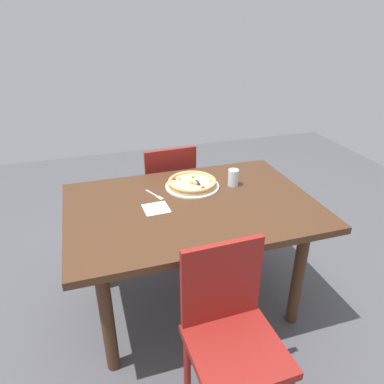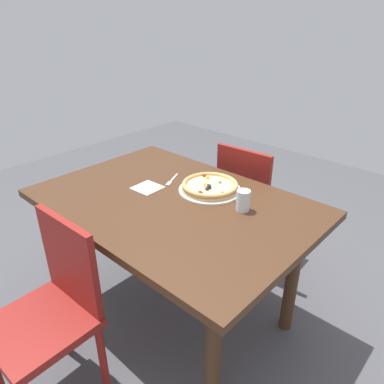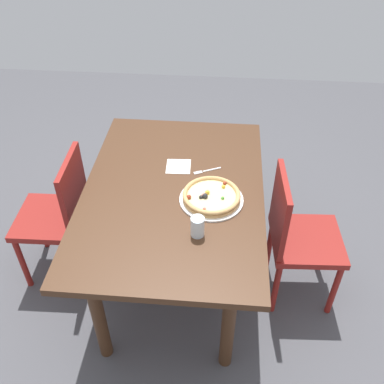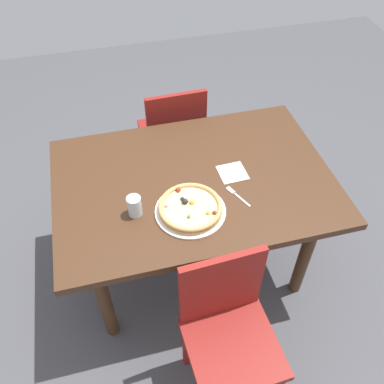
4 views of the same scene
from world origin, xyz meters
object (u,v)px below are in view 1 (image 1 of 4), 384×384
at_px(dining_table, 192,218).
at_px(napkin, 156,208).
at_px(pizza, 192,183).
at_px(chair_far, 231,332).
at_px(chair_near, 167,192).
at_px(plate, 192,186).
at_px(fork, 156,195).
at_px(drinking_glass, 233,178).

relative_size(dining_table, napkin, 10.18).
bearing_deg(pizza, chair_far, 83.09).
distance_m(dining_table, napkin, 0.23).
height_order(chair_near, chair_far, same).
bearing_deg(napkin, pizza, -143.68).
relative_size(chair_near, plate, 2.59).
distance_m(fork, napkin, 0.16).
height_order(dining_table, fork, fork).
distance_m(chair_near, plate, 0.57).
bearing_deg(dining_table, drinking_glass, -154.26).
bearing_deg(drinking_glass, pizza, -11.94).
xyz_separation_m(dining_table, drinking_glass, (-0.33, -0.16, 0.15)).
relative_size(pizza, drinking_glass, 2.88).
relative_size(dining_table, fork, 9.09).
height_order(pizza, napkin, pizza).
relative_size(chair_near, fork, 5.62).
xyz_separation_m(dining_table, chair_far, (0.04, 0.70, -0.17)).
bearing_deg(plate, dining_table, 71.67).
relative_size(plate, napkin, 2.43).
bearing_deg(plate, napkin, 36.43).
relative_size(chair_near, chair_far, 1.00).
bearing_deg(plate, chair_far, 83.10).
xyz_separation_m(chair_far, napkin, (0.17, -0.71, 0.27)).
distance_m(dining_table, drinking_glass, 0.39).
xyz_separation_m(dining_table, chair_near, (-0.02, -0.70, -0.17)).
xyz_separation_m(chair_far, plate, (-0.11, -0.92, 0.27)).
distance_m(plate, fork, 0.25).
distance_m(dining_table, plate, 0.24).
height_order(chair_far, drinking_glass, chair_far).
bearing_deg(dining_table, chair_near, -91.67).
bearing_deg(drinking_glass, dining_table, 25.74).
bearing_deg(dining_table, napkin, -1.61).
xyz_separation_m(plate, napkin, (0.28, 0.21, -0.00)).
bearing_deg(napkin, fork, -101.26).
height_order(chair_far, pizza, chair_far).
bearing_deg(fork, chair_near, 135.55).
height_order(drinking_glass, napkin, drinking_glass).
bearing_deg(drinking_glass, napkin, 15.79).
xyz_separation_m(fork, napkin, (0.03, 0.16, -0.00)).
height_order(chair_near, napkin, chair_near).
relative_size(dining_table, chair_far, 1.62).
relative_size(chair_near, drinking_glass, 8.29).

